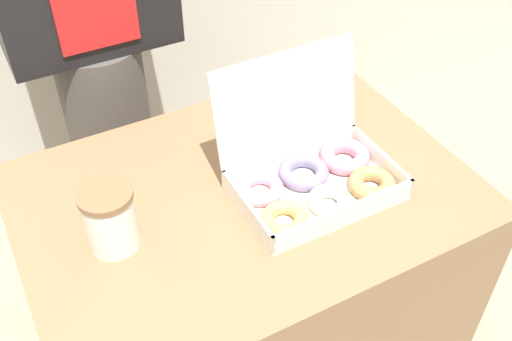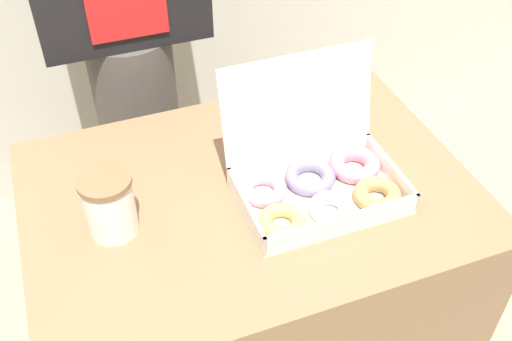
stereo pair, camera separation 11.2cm
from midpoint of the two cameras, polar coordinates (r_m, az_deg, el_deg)
name	(u,v)px [view 2 (the right image)]	position (r m, az deg, el deg)	size (l,w,h in m)	color
table	(251,297)	(1.54, 1.63, -12.04)	(0.93, 0.66, 0.75)	brown
donut_box	(319,178)	(1.24, 8.66, -0.86)	(0.34, 0.27, 0.26)	white
coffee_cup	(109,204)	(1.15, -11.11, -3.32)	(0.10, 0.10, 0.13)	silver
person_customer	(124,24)	(1.63, -10.49, 13.50)	(0.43, 0.24, 1.59)	#4C4742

